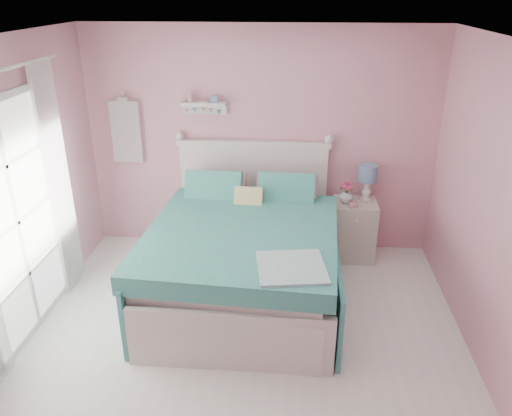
# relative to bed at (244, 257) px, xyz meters

# --- Properties ---
(floor) EXTENTS (4.50, 4.50, 0.00)m
(floor) POSITION_rel_bed_xyz_m (0.07, -1.10, -0.43)
(floor) COLOR silver
(floor) RESTS_ON ground
(room_shell) EXTENTS (4.50, 4.50, 4.50)m
(room_shell) POSITION_rel_bed_xyz_m (0.07, -1.10, 1.15)
(room_shell) COLOR pink
(room_shell) RESTS_ON floor
(bed) EXTENTS (1.91, 2.34, 1.33)m
(bed) POSITION_rel_bed_xyz_m (0.00, 0.00, 0.00)
(bed) COLOR silver
(bed) RESTS_ON floor
(nightstand) EXTENTS (0.48, 0.48, 0.70)m
(nightstand) POSITION_rel_bed_xyz_m (1.19, 0.89, -0.08)
(nightstand) COLOR beige
(nightstand) RESTS_ON floor
(table_lamp) EXTENTS (0.21, 0.21, 0.42)m
(table_lamp) POSITION_rel_bed_xyz_m (1.30, 0.97, 0.56)
(table_lamp) COLOR white
(table_lamp) RESTS_ON nightstand
(vase) EXTENTS (0.18, 0.18, 0.17)m
(vase) POSITION_rel_bed_xyz_m (1.07, 0.87, 0.36)
(vase) COLOR silver
(vase) RESTS_ON nightstand
(teacup) EXTENTS (0.11, 0.11, 0.07)m
(teacup) POSITION_rel_bed_xyz_m (1.14, 0.74, 0.31)
(teacup) COLOR pink
(teacup) RESTS_ON nightstand
(roses) EXTENTS (0.14, 0.11, 0.12)m
(roses) POSITION_rel_bed_xyz_m (1.07, 0.87, 0.48)
(roses) COLOR #DD4B77
(roses) RESTS_ON vase
(wall_shelf) EXTENTS (0.50, 0.15, 0.25)m
(wall_shelf) POSITION_rel_bed_xyz_m (-0.55, 1.09, 1.30)
(wall_shelf) COLOR silver
(wall_shelf) RESTS_ON room_shell
(hanging_dress) EXTENTS (0.34, 0.03, 0.72)m
(hanging_dress) POSITION_rel_bed_xyz_m (-1.48, 1.08, 0.97)
(hanging_dress) COLOR white
(hanging_dress) RESTS_ON room_shell
(french_door) EXTENTS (0.04, 1.32, 2.16)m
(french_door) POSITION_rel_bed_xyz_m (-1.90, -0.70, 0.64)
(french_door) COLOR silver
(french_door) RESTS_ON floor
(curtain_far) EXTENTS (0.04, 0.40, 2.32)m
(curtain_far) POSITION_rel_bed_xyz_m (-1.84, 0.04, 0.75)
(curtain_far) COLOR white
(curtain_far) RESTS_ON floor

